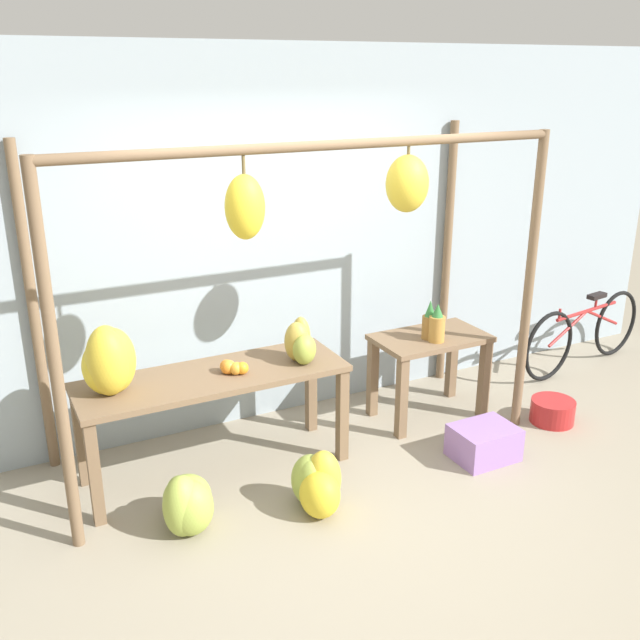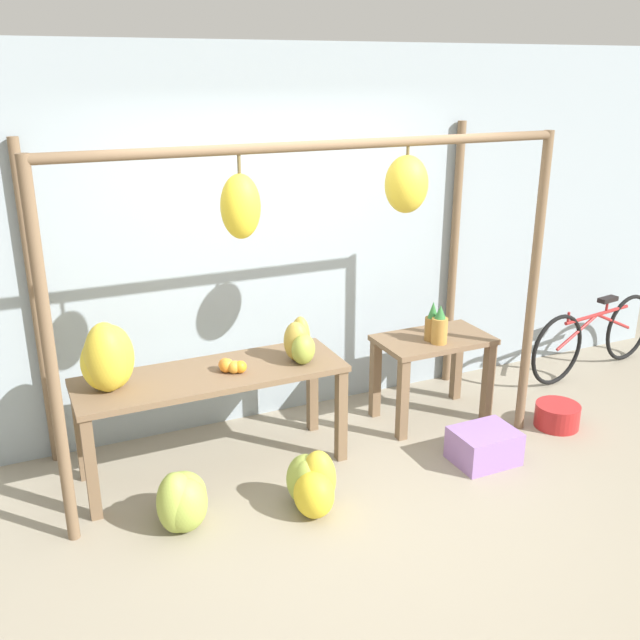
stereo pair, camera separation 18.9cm
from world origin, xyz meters
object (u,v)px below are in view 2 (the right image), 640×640
Objects in this scene: blue_bucket at (557,415)px; parked_bicycle at (594,336)px; fruit_crate_white at (484,446)px; banana_pile_ground_left at (181,501)px; orange_pile at (230,366)px; papaya_pile at (300,343)px; banana_pile_on_table at (107,359)px; pineapple_cluster at (436,326)px; banana_pile_ground_right at (311,484)px.

parked_bicycle is at bearing 34.28° from blue_bucket.
banana_pile_ground_left is at bearing 175.82° from fruit_crate_white.
blue_bucket is (2.46, -0.46, -0.67)m from orange_pile.
papaya_pile is at bearing 25.86° from banana_pile_ground_left.
banana_pile_on_table is at bearing 163.54° from fruit_crate_white.
orange_pile is 0.92m from banana_pile_ground_left.
pineapple_cluster reaches higher than fruit_crate_white.
pineapple_cluster is at bearing -172.69° from parked_bicycle.
papaya_pile reaches higher than pineapple_cluster.
pineapple_cluster is 0.68× the size of banana_pile_ground_right.
orange_pile reaches higher than banana_pile_ground_left.
banana_pile_ground_right is (1.05, -0.72, -0.76)m from banana_pile_on_table.
banana_pile_ground_right is 0.97m from papaya_pile.
banana_pile_ground_left is 1.02× the size of banana_pile_ground_right.
parked_bicycle is at bearing 4.94° from papaya_pile.
papaya_pile is (-1.96, 0.45, 0.76)m from blue_bucket.
banana_pile_on_table is 0.98m from banana_pile_ground_left.
orange_pile is 3.53m from parked_bicycle.
banana_pile_on_table is 2.38m from pineapple_cluster.
banana_pile_on_table is 0.97× the size of banana_pile_ground_right.
banana_pile_ground_right is (-1.32, -0.67, -0.63)m from pineapple_cluster.
parked_bicycle is (3.20, 0.91, 0.16)m from banana_pile_ground_right.
orange_pile is 2.59m from blue_bucket.
pineapple_cluster is at bearing -1.30° from banana_pile_on_table.
orange_pile is at bearing 158.28° from fruit_crate_white.
banana_pile_on_table is at bearing 145.56° from banana_pile_ground_right.
parked_bicycle is (3.49, 0.25, -0.43)m from orange_pile.
pineapple_cluster reaches higher than parked_bicycle.
pineapple_cluster is 0.66× the size of banana_pile_ground_left.
papaya_pile is at bearing -179.08° from pineapple_cluster.
banana_pile_ground_left reaches higher than blue_bucket.
parked_bicycle reaches higher than banana_pile_ground_right.
parked_bicycle is at bearing 7.31° from pineapple_cluster.
banana_pile_on_table is at bearing 116.28° from banana_pile_ground_left.
pineapple_cluster is 1.95m from parked_bicycle.
orange_pile is 0.50m from papaya_pile.
parked_bicycle reaches higher than blue_bucket.
parked_bicycle is 5.21× the size of papaya_pile.
banana_pile_ground_right is (0.29, -0.66, -0.59)m from orange_pile.
orange_pile is (0.76, -0.06, -0.16)m from banana_pile_on_table.
parked_bicycle reaches higher than banana_pile_ground_left.
orange_pile is 1.61m from pineapple_cluster.
banana_pile_on_table is 1.29× the size of blue_bucket.
banana_pile_on_table is 0.78m from orange_pile.
banana_pile_ground_right reaches higher than fruit_crate_white.
pineapple_cluster is (2.38, -0.05, -0.12)m from banana_pile_on_table.
banana_pile_on_table is 3.37m from blue_bucket.
orange_pile is at bearing 178.44° from papaya_pile.
banana_pile_ground_right is 3.33m from parked_bicycle.
parked_bicycle is (1.88, 0.24, -0.47)m from pineapple_cluster.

